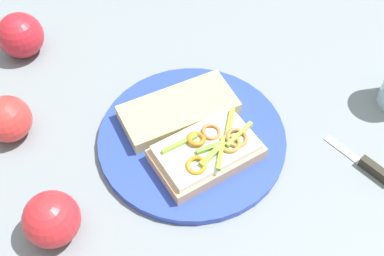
{
  "coord_description": "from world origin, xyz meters",
  "views": [
    {
      "loc": [
        0.4,
        -0.2,
        0.62
      ],
      "look_at": [
        0.0,
        0.0,
        0.03
      ],
      "focal_mm": 45.95,
      "sensor_mm": 36.0,
      "label": 1
    }
  ],
  "objects_px": {
    "plate": "(192,138)",
    "bread_slice_side": "(176,111)",
    "sandwich": "(209,150)",
    "apple_2": "(52,219)",
    "apple_0": "(21,35)",
    "apple_3": "(8,119)",
    "knife": "(370,167)"
  },
  "relations": [
    {
      "from": "sandwich",
      "to": "bread_slice_side",
      "type": "xyz_separation_m",
      "value": [
        -0.09,
        -0.01,
        -0.01
      ]
    },
    {
      "from": "plate",
      "to": "apple_2",
      "type": "relative_size",
      "value": 3.79
    },
    {
      "from": "sandwich",
      "to": "knife",
      "type": "xyz_separation_m",
      "value": [
        0.12,
        0.21,
        -0.02
      ]
    },
    {
      "from": "bread_slice_side",
      "to": "apple_0",
      "type": "distance_m",
      "value": 0.32
    },
    {
      "from": "sandwich",
      "to": "knife",
      "type": "height_order",
      "value": "sandwich"
    },
    {
      "from": "apple_2",
      "to": "apple_3",
      "type": "distance_m",
      "value": 0.19
    },
    {
      "from": "apple_2",
      "to": "knife",
      "type": "height_order",
      "value": "apple_2"
    },
    {
      "from": "apple_2",
      "to": "sandwich",
      "type": "bearing_deg",
      "value": 91.66
    },
    {
      "from": "apple_0",
      "to": "apple_2",
      "type": "height_order",
      "value": "apple_0"
    },
    {
      "from": "apple_2",
      "to": "knife",
      "type": "xyz_separation_m",
      "value": [
        0.11,
        0.44,
        -0.03
      ]
    },
    {
      "from": "plate",
      "to": "bread_slice_side",
      "type": "bearing_deg",
      "value": -175.13
    },
    {
      "from": "apple_0",
      "to": "apple_2",
      "type": "bearing_deg",
      "value": -8.94
    },
    {
      "from": "plate",
      "to": "sandwich",
      "type": "relative_size",
      "value": 1.81
    },
    {
      "from": "sandwich",
      "to": "knife",
      "type": "distance_m",
      "value": 0.24
    },
    {
      "from": "sandwich",
      "to": "apple_2",
      "type": "distance_m",
      "value": 0.24
    },
    {
      "from": "sandwich",
      "to": "apple_3",
      "type": "bearing_deg",
      "value": -41.97
    },
    {
      "from": "sandwich",
      "to": "apple_2",
      "type": "relative_size",
      "value": 2.1
    },
    {
      "from": "knife",
      "to": "bread_slice_side",
      "type": "bearing_deg",
      "value": 29.81
    },
    {
      "from": "plate",
      "to": "knife",
      "type": "relative_size",
      "value": 2.5
    },
    {
      "from": "plate",
      "to": "apple_3",
      "type": "relative_size",
      "value": 3.99
    },
    {
      "from": "plate",
      "to": "sandwich",
      "type": "height_order",
      "value": "sandwich"
    },
    {
      "from": "plate",
      "to": "apple_3",
      "type": "height_order",
      "value": "apple_3"
    },
    {
      "from": "apple_3",
      "to": "sandwich",
      "type": "bearing_deg",
      "value": 52.9
    },
    {
      "from": "apple_0",
      "to": "plate",
      "type": "bearing_deg",
      "value": 29.41
    },
    {
      "from": "plate",
      "to": "apple_0",
      "type": "bearing_deg",
      "value": -150.59
    },
    {
      "from": "apple_2",
      "to": "apple_3",
      "type": "bearing_deg",
      "value": -177.25
    },
    {
      "from": "apple_0",
      "to": "apple_3",
      "type": "height_order",
      "value": "apple_0"
    },
    {
      "from": "sandwich",
      "to": "apple_0",
      "type": "distance_m",
      "value": 0.4
    },
    {
      "from": "bread_slice_side",
      "to": "knife",
      "type": "bearing_deg",
      "value": 136.24
    },
    {
      "from": "apple_2",
      "to": "apple_3",
      "type": "xyz_separation_m",
      "value": [
        -0.19,
        -0.01,
        -0.0
      ]
    },
    {
      "from": "apple_2",
      "to": "apple_3",
      "type": "height_order",
      "value": "apple_2"
    },
    {
      "from": "bread_slice_side",
      "to": "apple_3",
      "type": "distance_m",
      "value": 0.26
    }
  ]
}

